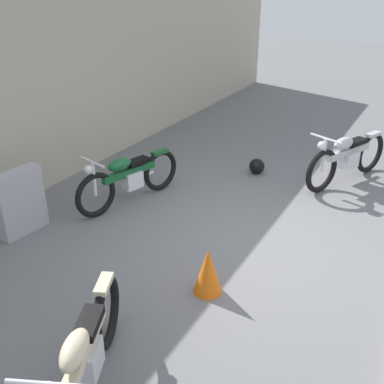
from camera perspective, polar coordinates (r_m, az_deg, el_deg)
The scene contains 8 objects.
ground_plane at distance 6.01m, azimuth 8.55°, elevation -6.61°, with size 40.00×40.00×0.00m, color slate.
building_wall at distance 7.50m, azimuth -19.59°, elevation 11.73°, with size 18.00×0.30×3.11m, color #B2A893.
stone_marker at distance 6.45m, azimuth -20.73°, elevation -1.20°, with size 0.67×0.20×0.89m, color #9E9EA3.
helmet at distance 8.05m, azimuth 8.12°, elevation 3.23°, with size 0.27×0.27×0.27m, color black.
traffic_cone at distance 5.02m, azimuth 2.03°, elevation -9.82°, with size 0.32×0.32×0.55m, color orange.
motorcycle_green at distance 6.90m, azimuth -7.93°, elevation 1.81°, with size 1.88×0.71×0.86m.
motorcycle_silver at distance 7.95m, azimuth 18.84°, elevation 4.17°, with size 1.92×0.97×0.92m.
motorcycle_cream at distance 3.94m, azimuth -13.33°, elevation -19.78°, with size 1.84×0.96×0.89m.
Camera 1 is at (-4.81, -1.67, 3.20)m, focal length 42.59 mm.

